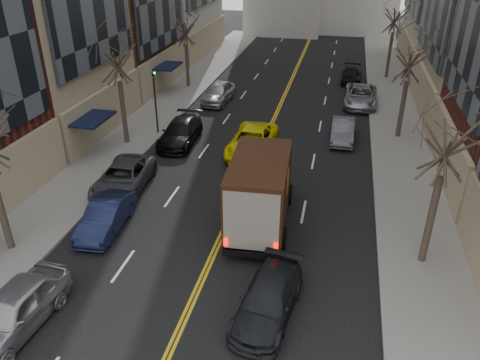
% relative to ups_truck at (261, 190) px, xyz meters
% --- Properties ---
extents(sidewalk_left, '(4.00, 66.00, 0.15)m').
position_rel_ups_truck_xyz_m(sidewalk_left, '(-10.54, 14.52, -1.77)').
color(sidewalk_left, slate).
rests_on(sidewalk_left, ground).
extents(sidewalk_right, '(4.00, 66.00, 0.15)m').
position_rel_ups_truck_xyz_m(sidewalk_right, '(7.46, 14.52, -1.77)').
color(sidewalk_right, slate).
rests_on(sidewalk_right, ground).
extents(tree_lf_mid, '(3.20, 3.20, 8.91)m').
position_rel_ups_truck_xyz_m(tree_lf_mid, '(-10.34, 7.52, 4.76)').
color(tree_lf_mid, '#382D23').
rests_on(tree_lf_mid, sidewalk_left).
extents(tree_lf_far, '(3.20, 3.20, 8.12)m').
position_rel_ups_truck_xyz_m(tree_lf_far, '(-10.34, 20.52, 4.18)').
color(tree_lf_far, '#382D23').
rests_on(tree_lf_far, sidewalk_left).
extents(tree_rt_near, '(3.20, 3.20, 8.71)m').
position_rel_ups_truck_xyz_m(tree_rt_near, '(7.26, -1.48, 4.61)').
color(tree_rt_near, '#382D23').
rests_on(tree_rt_near, sidewalk_right).
extents(tree_rt_mid, '(3.20, 3.20, 8.32)m').
position_rel_ups_truck_xyz_m(tree_rt_mid, '(7.26, 12.52, 4.33)').
color(tree_rt_mid, '#382D23').
rests_on(tree_rt_mid, sidewalk_right).
extents(tree_rt_far, '(3.20, 3.20, 9.11)m').
position_rel_ups_truck_xyz_m(tree_rt_far, '(7.26, 27.52, 4.90)').
color(tree_rt_far, '#382D23').
rests_on(tree_rt_far, sidewalk_right).
extents(traffic_signal, '(0.29, 0.26, 4.70)m').
position_rel_ups_truck_xyz_m(traffic_signal, '(-8.93, 9.52, 0.98)').
color(traffic_signal, black).
rests_on(traffic_signal, sidewalk_left).
extents(ups_truck, '(3.04, 6.81, 3.65)m').
position_rel_ups_truck_xyz_m(ups_truck, '(0.00, 0.00, 0.00)').
color(ups_truck, black).
rests_on(ups_truck, ground).
extents(observer_sedan, '(2.44, 4.78, 1.33)m').
position_rel_ups_truck_xyz_m(observer_sedan, '(1.38, -5.91, -1.18)').
color(observer_sedan, black).
rests_on(observer_sedan, ground).
extents(taxi, '(2.78, 5.71, 1.56)m').
position_rel_ups_truck_xyz_m(taxi, '(-1.97, 7.96, -1.06)').
color(taxi, yellow).
rests_on(taxi, ground).
extents(pedestrian, '(0.56, 0.66, 1.52)m').
position_rel_ups_truck_xyz_m(pedestrian, '(-1.62, 0.17, -1.08)').
color(pedestrian, black).
rests_on(pedestrian, ground).
extents(parked_lf_a, '(2.21, 4.86, 1.62)m').
position_rel_ups_truck_xyz_m(parked_lf_a, '(-7.16, -8.51, -1.03)').
color(parked_lf_a, '#A9ABB0').
rests_on(parked_lf_a, ground).
extents(parked_lf_b, '(1.78, 4.35, 1.40)m').
position_rel_ups_truck_xyz_m(parked_lf_b, '(-6.95, -2.06, -1.14)').
color(parked_lf_b, '#111837').
rests_on(parked_lf_b, ground).
extents(parked_lf_c, '(2.79, 5.36, 1.44)m').
position_rel_ups_truck_xyz_m(parked_lf_c, '(-7.84, 1.73, -1.12)').
color(parked_lf_c, '#46484D').
rests_on(parked_lf_c, ground).
extents(parked_lf_d, '(2.32, 5.26, 1.50)m').
position_rel_ups_truck_xyz_m(parked_lf_d, '(-6.91, 8.49, -1.09)').
color(parked_lf_d, black).
rests_on(parked_lf_d, ground).
extents(parked_lf_e, '(2.14, 4.87, 1.63)m').
position_rel_ups_truck_xyz_m(parked_lf_e, '(-6.64, 17.20, -1.03)').
color(parked_lf_e, '#A3A6AB').
rests_on(parked_lf_e, ground).
extents(parked_rt_a, '(1.47, 4.21, 1.39)m').
position_rel_ups_truck_xyz_m(parked_rt_a, '(3.56, 11.25, -1.15)').
color(parked_rt_a, '#54575D').
rests_on(parked_rt_a, ground).
extents(parked_rt_b, '(2.68, 5.56, 1.53)m').
position_rel_ups_truck_xyz_m(parked_rt_b, '(4.76, 19.02, -1.08)').
color(parked_rt_b, '#9FA0A6').
rests_on(parked_rt_b, ground).
extents(parked_rt_c, '(1.91, 4.49, 1.29)m').
position_rel_ups_truck_xyz_m(parked_rt_c, '(3.97, 25.54, -1.20)').
color(parked_rt_c, black).
rests_on(parked_rt_c, ground).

